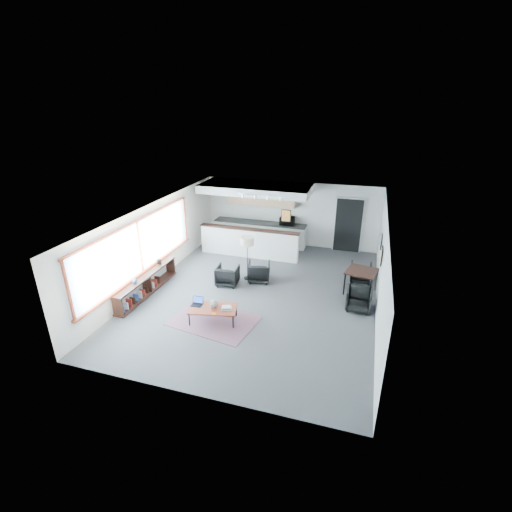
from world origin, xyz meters
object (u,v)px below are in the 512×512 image
(dining_chair_near, at_px, (359,300))
(coffee_table, at_px, (213,309))
(microwave, at_px, (287,220))
(dining_table, at_px, (362,273))
(dining_chair_far, at_px, (361,273))
(book_stack, at_px, (227,308))
(ceramic_pot, at_px, (214,304))
(armchair_left, at_px, (228,274))
(floor_lamp, at_px, (247,243))
(laptop, at_px, (197,302))
(armchair_right, at_px, (259,271))

(dining_chair_near, bearing_deg, coffee_table, -154.01)
(coffee_table, distance_m, microwave, 6.07)
(dining_table, relative_size, dining_chair_far, 1.81)
(dining_chair_near, bearing_deg, book_stack, -152.19)
(microwave, bearing_deg, ceramic_pot, -98.82)
(dining_table, bearing_deg, armchair_left, -170.37)
(book_stack, height_order, armchair_left, armchair_left)
(microwave, bearing_deg, coffee_table, -98.97)
(ceramic_pot, xyz_separation_m, book_stack, (0.36, 0.02, -0.07))
(ceramic_pot, distance_m, book_stack, 0.37)
(dining_chair_far, bearing_deg, floor_lamp, 11.54)
(laptop, bearing_deg, microwave, 76.77)
(dining_chair_far, distance_m, microwave, 3.92)
(microwave, bearing_deg, armchair_left, -108.36)
(floor_lamp, distance_m, microwave, 3.32)
(armchair_right, height_order, dining_table, dining_table)
(coffee_table, height_order, dining_table, dining_table)
(dining_chair_near, xyz_separation_m, dining_chair_far, (-0.02, 1.87, -0.01))
(coffee_table, xyz_separation_m, dining_chair_far, (3.70, 3.67, -0.09))
(coffee_table, bearing_deg, dining_chair_far, 32.97)
(ceramic_pot, distance_m, dining_chair_far, 5.19)
(coffee_table, relative_size, dining_chair_near, 2.29)
(book_stack, height_order, armchair_right, armchair_right)
(armchair_right, xyz_separation_m, floor_lamp, (-0.42, 0.04, 0.94))
(armchair_left, xyz_separation_m, floor_lamp, (0.49, 0.58, 0.95))
(dining_chair_near, height_order, dining_chair_far, dining_chair_near)
(laptop, distance_m, book_stack, 0.85)
(dining_table, distance_m, dining_chair_far, 0.90)
(dining_table, distance_m, dining_chair_near, 1.12)
(floor_lamp, relative_size, microwave, 2.61)
(laptop, xyz_separation_m, microwave, (1.14, 5.95, 0.65))
(laptop, relative_size, floor_lamp, 0.21)
(book_stack, bearing_deg, microwave, 87.28)
(laptop, relative_size, dining_table, 0.29)
(floor_lamp, distance_m, dining_chair_far, 3.89)
(coffee_table, distance_m, laptop, 0.49)
(coffee_table, bearing_deg, dining_table, 25.67)
(book_stack, xyz_separation_m, floor_lamp, (-0.31, 2.69, 0.84))
(laptop, height_order, book_stack, laptop)
(book_stack, height_order, dining_chair_far, dining_chair_far)
(dining_chair_far, bearing_deg, laptop, 38.04)
(coffee_table, relative_size, armchair_right, 1.92)
(laptop, bearing_deg, floor_lamp, 76.15)
(dining_chair_far, height_order, microwave, microwave)
(armchair_right, distance_m, dining_chair_near, 3.37)
(book_stack, height_order, microwave, microwave)
(floor_lamp, bearing_deg, dining_table, 1.87)
(dining_chair_far, bearing_deg, armchair_left, 17.35)
(dining_chair_near, xyz_separation_m, microwave, (-3.07, 4.19, 0.82))
(ceramic_pot, bearing_deg, armchair_right, 80.15)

